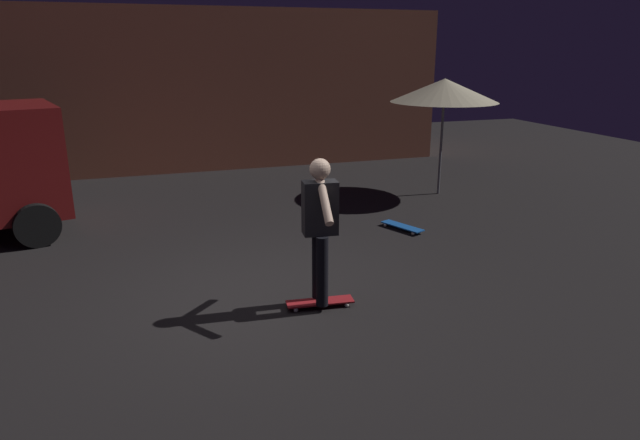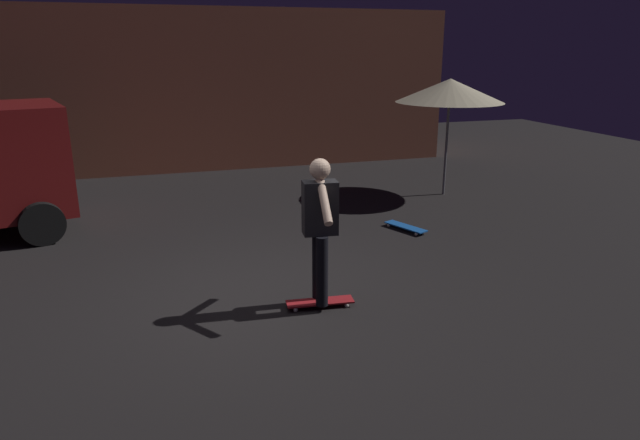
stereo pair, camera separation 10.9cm
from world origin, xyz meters
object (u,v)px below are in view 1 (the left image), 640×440
object	(u,v)px
skater	(320,221)
skateboard_ridden	(320,302)
skateboard_spare	(402,226)
patio_umbrella	(444,90)

from	to	relation	value
skater	skateboard_ridden	bearing A→B (deg)	-26.57
skateboard_spare	skater	world-z (taller)	skater
skateboard_ridden	skater	distance (m)	0.98
patio_umbrella	skater	bearing A→B (deg)	-133.09
patio_umbrella	skateboard_spare	xyz separation A→B (m)	(-1.77, -1.94, -2.02)
patio_umbrella	skateboard_spare	world-z (taller)	patio_umbrella
skater	skateboard_spare	bearing A→B (deg)	46.39
patio_umbrella	skater	size ratio (longest dim) A/B	1.38
skateboard_ridden	patio_umbrella	bearing A→B (deg)	46.91
patio_umbrella	skateboard_spare	distance (m)	3.31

